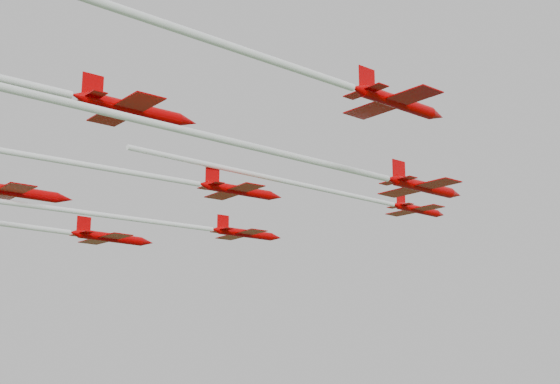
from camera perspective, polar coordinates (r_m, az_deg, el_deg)
The scene contains 7 objects.
jet_lead at distance 93.13m, azimuth 5.73°, elevation -0.35°, with size 19.25×44.97×2.37m.
jet_row2_left at distance 91.39m, azimuth -9.24°, elevation -2.14°, with size 24.20×48.35×2.44m.
jet_row2_right at distance 66.70m, azimuth 2.93°, elevation 2.18°, with size 22.92×51.88×2.53m.
jet_row3_left at distance 98.05m, azimuth -17.98°, elevation -2.44°, with size 20.51×48.85×2.82m.
jet_row3_mid at distance 72.62m, azimuth -14.83°, elevation 2.08°, with size 29.20×58.82×2.39m.
jet_row3_right at distance 52.97m, azimuth -0.19°, elevation 9.49°, with size 20.84×47.75×2.44m.
jet_row4_right at distance 57.26m, azimuth -19.41°, elevation 7.78°, with size 19.95×41.93×2.48m.
Camera 1 is at (37.80, -68.80, 35.43)m, focal length 50.00 mm.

